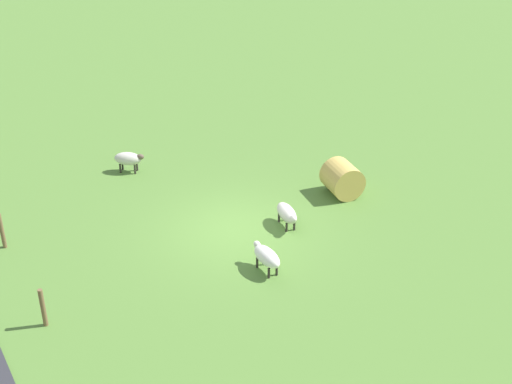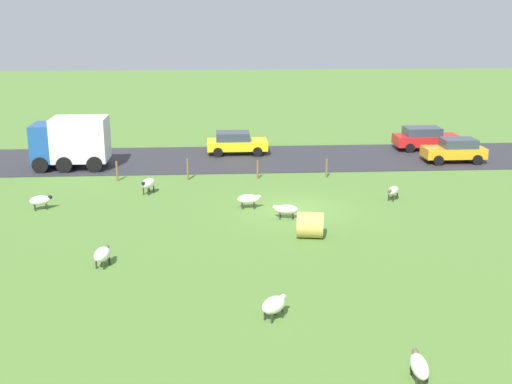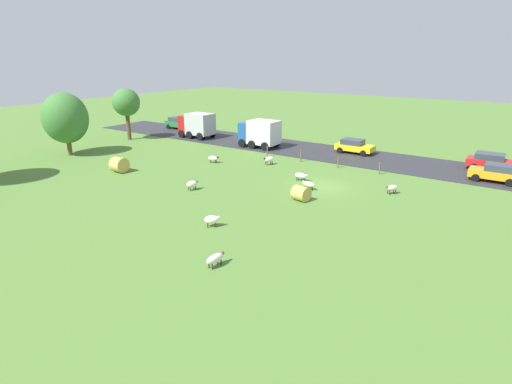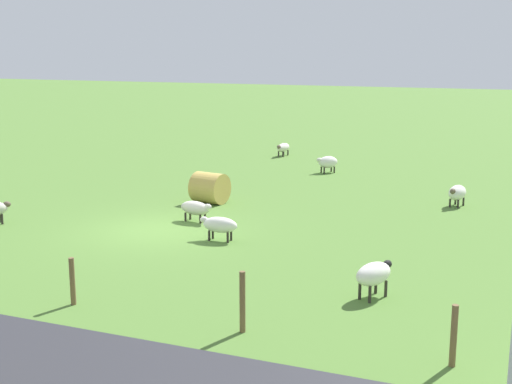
{
  "view_description": "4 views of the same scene",
  "coord_description": "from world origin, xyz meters",
  "px_view_note": "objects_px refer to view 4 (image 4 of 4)",
  "views": [
    {
      "loc": [
        8.84,
        15.83,
        11.31
      ],
      "look_at": [
        -0.97,
        -0.43,
        0.82
      ],
      "focal_mm": 49.29,
      "sensor_mm": 36.0,
      "label": 1
    },
    {
      "loc": [
        -30.32,
        3.96,
        9.49
      ],
      "look_at": [
        -2.0,
        2.1,
        1.5
      ],
      "focal_mm": 45.08,
      "sensor_mm": 36.0,
      "label": 2
    },
    {
      "loc": [
        -29.86,
        -13.8,
        10.42
      ],
      "look_at": [
        -6.25,
        2.49,
        0.77
      ],
      "focal_mm": 28.67,
      "sensor_mm": 36.0,
      "label": 3
    },
    {
      "loc": [
        18.28,
        10.65,
        5.64
      ],
      "look_at": [
        -0.8,
        3.02,
        1.3
      ],
      "focal_mm": 48.6,
      "sensor_mm": 36.0,
      "label": 4
    }
  ],
  "objects_px": {
    "sheep_1": "(196,208)",
    "sheep_2": "(328,162)",
    "sheep_5": "(374,274)",
    "sheep_3": "(219,225)",
    "sheep_6": "(457,193)",
    "sheep_7": "(283,148)",
    "hay_bale_0": "(210,188)"
  },
  "relations": [
    {
      "from": "sheep_3",
      "to": "sheep_7",
      "type": "height_order",
      "value": "sheep_3"
    },
    {
      "from": "sheep_2",
      "to": "sheep_7",
      "type": "distance_m",
      "value": 5.2
    },
    {
      "from": "sheep_3",
      "to": "sheep_6",
      "type": "height_order",
      "value": "sheep_6"
    },
    {
      "from": "sheep_3",
      "to": "sheep_1",
      "type": "bearing_deg",
      "value": -136.56
    },
    {
      "from": "sheep_6",
      "to": "sheep_7",
      "type": "distance_m",
      "value": 12.99
    },
    {
      "from": "sheep_7",
      "to": "hay_bale_0",
      "type": "xyz_separation_m",
      "value": [
        11.44,
        1.23,
        0.12
      ]
    },
    {
      "from": "sheep_5",
      "to": "sheep_6",
      "type": "relative_size",
      "value": 1.1
    },
    {
      "from": "sheep_6",
      "to": "hay_bale_0",
      "type": "xyz_separation_m",
      "value": [
        2.79,
        -8.46,
        0.07
      ]
    },
    {
      "from": "sheep_5",
      "to": "sheep_6",
      "type": "bearing_deg",
      "value": 175.68
    },
    {
      "from": "sheep_1",
      "to": "sheep_7",
      "type": "height_order",
      "value": "sheep_1"
    },
    {
      "from": "sheep_1",
      "to": "sheep_2",
      "type": "relative_size",
      "value": 1.19
    },
    {
      "from": "sheep_6",
      "to": "hay_bale_0",
      "type": "relative_size",
      "value": 0.96
    },
    {
      "from": "sheep_2",
      "to": "hay_bale_0",
      "type": "bearing_deg",
      "value": -16.74
    },
    {
      "from": "sheep_6",
      "to": "sheep_7",
      "type": "height_order",
      "value": "sheep_6"
    },
    {
      "from": "sheep_1",
      "to": "sheep_3",
      "type": "xyz_separation_m",
      "value": [
        1.78,
        1.68,
        0.03
      ]
    },
    {
      "from": "sheep_1",
      "to": "sheep_3",
      "type": "height_order",
      "value": "sheep_3"
    },
    {
      "from": "sheep_1",
      "to": "hay_bale_0",
      "type": "bearing_deg",
      "value": -164.15
    },
    {
      "from": "sheep_2",
      "to": "sheep_3",
      "type": "height_order",
      "value": "sheep_2"
    },
    {
      "from": "sheep_5",
      "to": "sheep_7",
      "type": "bearing_deg",
      "value": -154.74
    },
    {
      "from": "sheep_1",
      "to": "sheep_5",
      "type": "height_order",
      "value": "sheep_5"
    },
    {
      "from": "sheep_2",
      "to": "hay_bale_0",
      "type": "relative_size",
      "value": 0.92
    },
    {
      "from": "sheep_2",
      "to": "sheep_6",
      "type": "xyz_separation_m",
      "value": [
        4.8,
        6.18,
        0.01
      ]
    },
    {
      "from": "sheep_6",
      "to": "sheep_5",
      "type": "bearing_deg",
      "value": -4.32
    },
    {
      "from": "hay_bale_0",
      "to": "sheep_5",
      "type": "bearing_deg",
      "value": 45.88
    },
    {
      "from": "sheep_1",
      "to": "sheep_6",
      "type": "height_order",
      "value": "sheep_6"
    },
    {
      "from": "sheep_1",
      "to": "sheep_6",
      "type": "bearing_deg",
      "value": 125.29
    },
    {
      "from": "sheep_5",
      "to": "sheep_7",
      "type": "height_order",
      "value": "sheep_5"
    },
    {
      "from": "sheep_5",
      "to": "sheep_1",
      "type": "bearing_deg",
      "value": -124.65
    },
    {
      "from": "sheep_6",
      "to": "hay_bale_0",
      "type": "bearing_deg",
      "value": -71.74
    },
    {
      "from": "sheep_1",
      "to": "sheep_5",
      "type": "xyz_separation_m",
      "value": [
        4.79,
        6.93,
        0.12
      ]
    },
    {
      "from": "sheep_1",
      "to": "hay_bale_0",
      "type": "distance_m",
      "value": 2.77
    },
    {
      "from": "sheep_1",
      "to": "sheep_3",
      "type": "distance_m",
      "value": 2.45
    }
  ]
}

